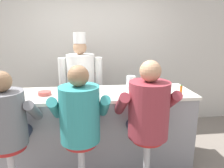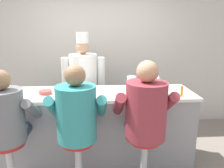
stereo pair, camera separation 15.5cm
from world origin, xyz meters
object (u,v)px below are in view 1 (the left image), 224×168
mustard_bottle_yellow (148,87)px  coffee_mug_blue (71,89)px  diner_seated_grey (7,122)px  ketchup_bottle_red (158,85)px  cereal_bowl (45,93)px  coffee_mug_white (136,90)px  diner_seated_teal (80,117)px  cook_in_whites_near (81,83)px  breakfast_plate (65,96)px  hot_sauce_bottle_orange (181,90)px  diner_seated_maroon (148,112)px  water_pitcher_clear (131,83)px

mustard_bottle_yellow → coffee_mug_blue: mustard_bottle_yellow is taller
diner_seated_grey → ketchup_bottle_red: bearing=16.2°
cereal_bowl → diner_seated_grey: 0.66m
cereal_bowl → coffee_mug_white: 1.17m
diner_seated_teal → cook_in_whites_near: bearing=90.5°
ketchup_bottle_red → breakfast_plate: ketchup_bottle_red is taller
hot_sauce_bottle_orange → diner_seated_grey: 2.04m
coffee_mug_white → coffee_mug_blue: bearing=169.4°
ketchup_bottle_red → diner_seated_teal: (-1.00, -0.50, -0.19)m
breakfast_plate → diner_seated_grey: size_ratio=0.18×
coffee_mug_white → diner_seated_maroon: bearing=-88.7°
diner_seated_grey → coffee_mug_white: bearing=20.1°
mustard_bottle_yellow → diner_seated_maroon: (-0.13, -0.45, -0.16)m
ketchup_bottle_red → breakfast_plate: 1.19m
breakfast_plate → coffee_mug_white: (0.90, 0.09, 0.02)m
mustard_bottle_yellow → diner_seated_teal: 0.99m
hot_sauce_bottle_orange → diner_seated_maroon: 0.66m
ketchup_bottle_red → diner_seated_maroon: size_ratio=0.16×
coffee_mug_blue → diner_seated_teal: 0.71m
water_pitcher_clear → coffee_mug_white: (0.04, -0.15, -0.06)m
ketchup_bottle_red → cereal_bowl: bearing=176.8°
diner_seated_teal → diner_seated_grey: bearing=-179.8°
diner_seated_grey → hot_sauce_bottle_orange: bearing=10.6°
coffee_mug_white → cook_in_whites_near: size_ratio=0.07×
diner_seated_maroon → water_pitcher_clear: bearing=94.0°
water_pitcher_clear → diner_seated_maroon: bearing=-86.0°
hot_sauce_bottle_orange → water_pitcher_clear: 0.66m
mustard_bottle_yellow → diner_seated_teal: (-0.86, -0.46, -0.18)m
water_pitcher_clear → cereal_bowl: size_ratio=1.19×
mustard_bottle_yellow → diner_seated_grey: bearing=-163.9°
coffee_mug_white → diner_seated_grey: 1.55m
breakfast_plate → cereal_bowl: size_ratio=1.59×
mustard_bottle_yellow → coffee_mug_white: mustard_bottle_yellow is taller
diner_seated_maroon → cook_in_whites_near: bearing=119.2°
diner_seated_maroon → ketchup_bottle_red: bearing=61.4°
diner_seated_teal → breakfast_plate: bearing=113.0°
water_pitcher_clear → coffee_mug_blue: (-0.81, 0.01, -0.05)m
ketchup_bottle_red → coffee_mug_blue: ketchup_bottle_red is taller
ketchup_bottle_red → water_pitcher_clear: bearing=150.6°
ketchup_bottle_red → cook_in_whites_near: size_ratio=0.14×
hot_sauce_bottle_orange → coffee_mug_blue: bearing=167.2°
breakfast_plate → diner_seated_grey: diner_seated_grey is taller
water_pitcher_clear → cook_in_whites_near: (-0.69, 0.64, -0.14)m
cook_in_whites_near → coffee_mug_white: bearing=-47.5°
hot_sauce_bottle_orange → diner_seated_teal: bearing=-163.6°
diner_seated_maroon → hot_sauce_bottle_orange: bearing=34.7°
ketchup_bottle_red → coffee_mug_blue: 1.15m
coffee_mug_white → coffee_mug_blue: coffee_mug_blue is taller
coffee_mug_blue → diner_seated_maroon: 1.10m
hot_sauce_bottle_orange → cook_in_whites_near: (-1.28, 0.95, -0.10)m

